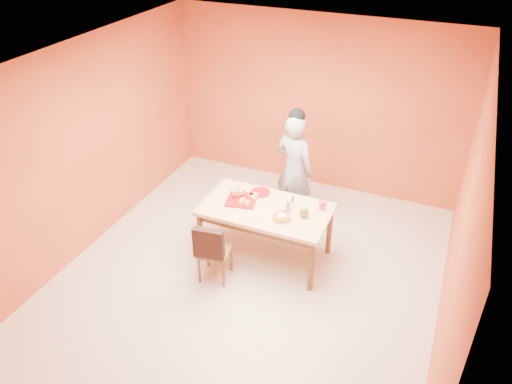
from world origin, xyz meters
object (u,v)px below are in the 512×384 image
at_px(person, 294,170).
at_px(sponge_cake, 282,217).
at_px(pastry_platter, 242,200).
at_px(checker_tin, 322,203).
at_px(red_dinner_plate, 260,192).
at_px(dining_chair, 214,249).
at_px(egg_ornament, 304,212).
at_px(dining_table, 266,214).
at_px(magenta_glass, 322,206).

bearing_deg(person, sponge_cake, 118.58).
distance_m(pastry_platter, checker_tin, 1.02).
bearing_deg(red_dinner_plate, dining_chair, -103.33).
distance_m(pastry_platter, egg_ornament, 0.85).
height_order(person, checker_tin, person).
bearing_deg(dining_chair, pastry_platter, 75.71).
bearing_deg(egg_ornament, person, 117.30).
bearing_deg(dining_table, egg_ornament, -1.48).
bearing_deg(person, red_dinner_plate, 86.69).
xyz_separation_m(red_dinner_plate, magenta_glass, (0.84, -0.06, 0.05)).
height_order(red_dinner_plate, checker_tin, checker_tin).
height_order(person, sponge_cake, person).
xyz_separation_m(dining_chair, checker_tin, (1.04, 0.99, 0.34)).
bearing_deg(checker_tin, red_dinner_plate, -176.23).
height_order(person, red_dinner_plate, person).
distance_m(red_dinner_plate, egg_ornament, 0.77).
bearing_deg(magenta_glass, person, 130.61).
distance_m(dining_chair, person, 1.69).
xyz_separation_m(pastry_platter, red_dinner_plate, (0.15, 0.26, -0.00)).
distance_m(pastry_platter, sponge_cake, 0.65).
relative_size(person, magenta_glass, 15.36).
distance_m(person, red_dinner_plate, 0.69).
bearing_deg(sponge_cake, egg_ornament, 33.58).
height_order(person, egg_ornament, person).
distance_m(dining_table, sponge_cake, 0.34).
distance_m(egg_ornament, magenta_glass, 0.29).
bearing_deg(red_dinner_plate, egg_ornament, -23.90).
height_order(sponge_cake, checker_tin, sponge_cake).
height_order(red_dinner_plate, sponge_cake, sponge_cake).
distance_m(person, pastry_platter, 0.99).
relative_size(person, sponge_cake, 7.20).
height_order(dining_chair, pastry_platter, dining_chair).
height_order(red_dinner_plate, magenta_glass, magenta_glass).
xyz_separation_m(dining_table, dining_chair, (-0.42, -0.64, -0.23)).
xyz_separation_m(dining_table, pastry_platter, (-0.34, 0.03, 0.11)).
bearing_deg(person, dining_chair, 90.67).
xyz_separation_m(sponge_cake, magenta_glass, (0.37, 0.40, 0.02)).
bearing_deg(sponge_cake, person, 101.70).
relative_size(red_dinner_plate, checker_tin, 2.65).
height_order(person, pastry_platter, person).
distance_m(egg_ornament, checker_tin, 0.39).
relative_size(sponge_cake, magenta_glass, 2.13).
height_order(person, magenta_glass, person).
xyz_separation_m(pastry_platter, sponge_cake, (0.62, -0.20, 0.03)).
bearing_deg(red_dinner_plate, checker_tin, 3.77).
xyz_separation_m(dining_chair, magenta_glass, (1.06, 0.88, 0.38)).
relative_size(pastry_platter, sponge_cake, 1.62).
bearing_deg(egg_ornament, dining_chair, -144.03).
height_order(dining_table, checker_tin, checker_tin).
bearing_deg(pastry_platter, egg_ornament, -3.03).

